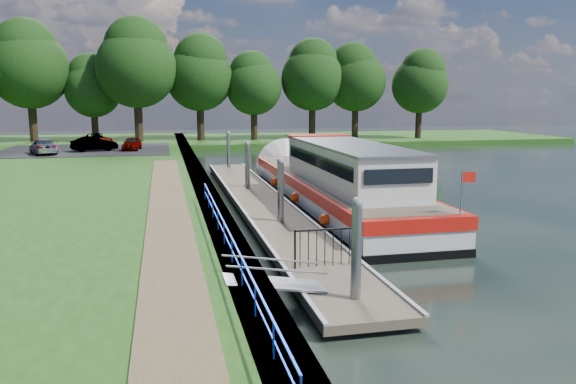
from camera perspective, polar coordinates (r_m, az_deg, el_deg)
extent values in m
plane|color=black|center=(14.80, 6.17, -11.49)|extent=(160.00, 160.00, 0.00)
cube|color=#473D2D|center=(28.56, -8.45, -0.42)|extent=(1.10, 90.00, 0.78)
cube|color=#1F4B15|center=(67.31, 1.66, 5.35)|extent=(60.00, 18.00, 0.60)
cube|color=brown|center=(21.54, -12.01, -2.70)|extent=(1.60, 40.00, 0.05)
cube|color=black|center=(51.67, -19.79, 4.05)|extent=(14.00, 12.00, 0.06)
cube|color=#0C2DBF|center=(16.61, -6.16, -3.82)|extent=(0.04, 18.00, 0.04)
cube|color=#0C2DBF|center=(16.69, -6.14, -4.99)|extent=(0.03, 18.00, 0.03)
cylinder|color=#0C2DBF|center=(10.13, -1.48, -14.78)|extent=(0.04, 0.04, 0.72)
cylinder|color=#0C2DBF|center=(11.95, -3.37, -10.89)|extent=(0.04, 0.04, 0.72)
cylinder|color=#0C2DBF|center=(13.83, -4.71, -8.03)|extent=(0.04, 0.04, 0.72)
cylinder|color=#0C2DBF|center=(15.73, -5.72, -5.86)|extent=(0.04, 0.04, 0.72)
cylinder|color=#0C2DBF|center=(17.65, -6.51, -4.15)|extent=(0.04, 0.04, 0.72)
cylinder|color=#0C2DBF|center=(19.59, -7.14, -2.78)|extent=(0.04, 0.04, 0.72)
cylinder|color=#0C2DBF|center=(21.54, -7.65, -1.66)|extent=(0.04, 0.04, 0.72)
cylinder|color=#0C2DBF|center=(23.50, -8.08, -0.73)|extent=(0.04, 0.04, 0.72)
cylinder|color=#0C2DBF|center=(25.47, -8.44, 0.06)|extent=(0.04, 0.04, 0.72)
cube|color=brown|center=(26.92, -2.71, -1.17)|extent=(2.50, 30.00, 0.24)
cube|color=#9EA0A3|center=(15.68, 4.98, -10.06)|extent=(2.30, 5.00, 0.30)
cube|color=#9EA0A3|center=(23.12, -1.00, -3.55)|extent=(2.30, 5.00, 0.30)
cube|color=#9EA0A3|center=(30.85, -3.98, -0.23)|extent=(2.30, 5.00, 0.30)
cube|color=#9EA0A3|center=(38.69, -5.77, 1.75)|extent=(2.30, 5.00, 0.30)
cube|color=#9EA0A3|center=(27.12, -0.23, -0.76)|extent=(0.12, 30.00, 0.06)
cube|color=#9EA0A3|center=(26.72, -5.23, -0.96)|extent=(0.12, 30.00, 0.06)
cylinder|color=gray|center=(14.00, 6.91, -8.00)|extent=(0.26, 0.26, 3.40)
sphere|color=gray|center=(13.58, 7.06, -1.14)|extent=(0.30, 0.30, 0.30)
cylinder|color=gray|center=(22.43, -0.75, -1.22)|extent=(0.26, 0.26, 3.40)
sphere|color=gray|center=(22.17, -0.76, 3.10)|extent=(0.30, 0.30, 0.30)
cylinder|color=gray|center=(31.18, -4.15, 1.82)|extent=(0.26, 0.26, 3.40)
sphere|color=gray|center=(30.99, -4.18, 4.94)|extent=(0.30, 0.30, 0.30)
cylinder|color=gray|center=(40.04, -6.05, 3.53)|extent=(0.26, 0.26, 3.40)
sphere|color=gray|center=(39.89, -6.09, 5.95)|extent=(0.30, 0.30, 0.30)
cube|color=#A5A8AD|center=(14.60, -1.41, -9.24)|extent=(2.58, 1.00, 0.43)
cube|color=#A5A8AD|center=(14.00, -1.04, -7.92)|extent=(2.58, 0.04, 0.41)
cube|color=#A5A8AD|center=(14.90, -1.78, -6.83)|extent=(2.58, 0.04, 0.41)
cube|color=black|center=(16.27, 0.71, -5.85)|extent=(0.05, 0.05, 1.15)
cube|color=black|center=(16.76, 6.74, -5.45)|extent=(0.05, 0.05, 1.15)
cube|color=black|center=(16.36, 3.79, -3.83)|extent=(1.85, 0.05, 0.05)
cube|color=black|center=(16.30, 1.23, -5.81)|extent=(0.02, 0.02, 1.10)
cube|color=black|center=(16.36, 2.08, -5.76)|extent=(0.02, 0.02, 1.10)
cube|color=black|center=(16.43, 2.93, -5.71)|extent=(0.02, 0.02, 1.10)
cube|color=black|center=(16.49, 3.77, -5.65)|extent=(0.02, 0.02, 1.10)
cube|color=black|center=(16.56, 4.61, -5.60)|extent=(0.02, 0.02, 1.10)
cube|color=black|center=(16.64, 5.43, -5.54)|extent=(0.02, 0.02, 1.10)
cube|color=black|center=(16.71, 6.25, -5.48)|extent=(0.02, 0.02, 1.10)
cube|color=black|center=(28.08, 4.45, -1.28)|extent=(4.00, 20.00, 0.55)
cube|color=silver|center=(27.97, 4.46, -0.07)|extent=(3.96, 19.90, 0.65)
cube|color=red|center=(27.88, 4.48, 1.06)|extent=(4.04, 20.00, 0.48)
cube|color=brown|center=(27.85, 4.48, 1.55)|extent=(3.68, 19.20, 0.04)
cone|color=silver|center=(37.94, -0.13, 2.41)|extent=(4.00, 1.50, 4.00)
cube|color=silver|center=(25.38, 6.16, 2.74)|extent=(3.00, 11.00, 1.75)
cube|color=gray|center=(25.28, 6.20, 4.81)|extent=(3.10, 11.20, 0.10)
cube|color=black|center=(24.90, 2.85, 3.23)|extent=(0.04, 10.00, 0.55)
cube|color=black|center=(25.87, 9.37, 3.35)|extent=(0.04, 10.00, 0.55)
cube|color=black|center=(30.63, 2.84, 4.43)|extent=(2.60, 0.04, 0.55)
cube|color=black|center=(20.21, 11.22, 1.57)|extent=(2.60, 0.04, 0.55)
cube|color=red|center=(30.23, 3.03, 5.78)|extent=(3.20, 1.60, 0.06)
cylinder|color=gray|center=(19.49, 17.17, -0.17)|extent=(0.05, 0.05, 1.50)
cube|color=red|center=(19.53, 17.89, 1.45)|extent=(0.50, 0.02, 0.35)
sphere|color=#FF470E|center=(21.73, 3.74, -2.81)|extent=(0.44, 0.44, 0.44)
sphere|color=#FF470E|center=(26.47, 0.70, -0.53)|extent=(0.44, 0.44, 0.44)
sphere|color=#FF470E|center=(31.29, -1.40, 1.04)|extent=(0.44, 0.44, 0.44)
imported|color=#594C47|center=(21.64, 6.18, 1.55)|extent=(0.43, 0.64, 1.72)
cylinder|color=#332316|center=(63.81, -24.47, 6.42)|extent=(0.83, 0.83, 4.21)
sphere|color=black|center=(63.81, -24.81, 11.24)|extent=(7.95, 7.95, 7.95)
sphere|color=black|center=(64.08, -25.12, 13.00)|extent=(6.31, 6.31, 6.31)
cylinder|color=#332316|center=(63.40, -19.01, 6.24)|extent=(0.70, 0.70, 3.10)
sphere|color=black|center=(63.32, -19.20, 9.82)|extent=(5.85, 5.85, 5.85)
sphere|color=black|center=(63.54, -19.42, 11.13)|extent=(4.65, 4.65, 4.65)
cylinder|color=#332316|center=(60.52, -14.93, 6.87)|extent=(0.84, 0.84, 4.29)
sphere|color=black|center=(60.54, -15.16, 12.06)|extent=(8.10, 8.10, 8.10)
sphere|color=black|center=(60.81, -15.19, 13.96)|extent=(6.44, 6.44, 6.44)
cylinder|color=#332316|center=(62.61, -8.87, 6.95)|extent=(0.79, 0.79, 3.83)
sphere|color=black|center=(62.59, -8.99, 11.43)|extent=(7.24, 7.24, 7.24)
sphere|color=black|center=(62.46, -8.85, 13.10)|extent=(5.75, 5.75, 5.75)
cylinder|color=#332316|center=(63.03, -3.46, 6.80)|extent=(0.72, 0.72, 3.26)
sphere|color=black|center=(62.96, -3.49, 10.59)|extent=(6.16, 6.16, 6.16)
sphere|color=black|center=(63.22, -3.73, 11.98)|extent=(4.89, 4.89, 4.89)
cylinder|color=#332316|center=(64.71, 2.47, 7.11)|extent=(0.78, 0.78, 3.77)
sphere|color=black|center=(64.68, 2.50, 11.38)|extent=(7.13, 7.13, 7.13)
sphere|color=black|center=(65.02, 2.56, 12.94)|extent=(5.66, 5.66, 5.66)
cylinder|color=#332316|center=(66.26, 6.82, 7.06)|extent=(0.77, 0.77, 3.65)
sphere|color=black|center=(66.22, 6.90, 11.09)|extent=(6.89, 6.89, 6.89)
sphere|color=black|center=(66.18, 6.63, 12.59)|extent=(5.47, 5.47, 5.47)
cylinder|color=#332316|center=(67.25, 13.11, 6.81)|extent=(0.74, 0.74, 3.41)
sphere|color=black|center=(67.19, 13.25, 10.52)|extent=(6.43, 6.43, 6.43)
sphere|color=black|center=(67.14, 13.57, 11.88)|extent=(5.11, 5.11, 5.11)
imported|color=#999999|center=(49.95, -15.58, 4.77)|extent=(1.72, 3.42, 1.12)
imported|color=#999999|center=(49.90, -19.08, 4.65)|extent=(3.92, 2.41, 1.22)
imported|color=#999999|center=(48.84, -23.60, 4.27)|extent=(2.98, 4.48, 1.21)
imported|color=#999999|center=(54.53, -18.79, 5.03)|extent=(3.48, 4.75, 1.20)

